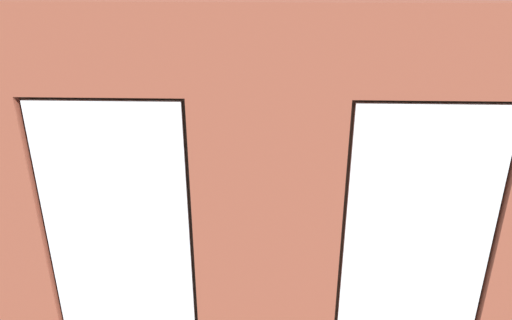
% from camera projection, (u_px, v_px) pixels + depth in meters
% --- Properties ---
extents(ground_plane, '(6.94, 6.13, 0.10)m').
position_uv_depth(ground_plane, '(268.00, 225.00, 6.61)').
color(ground_plane, brown).
extents(brick_wall_with_windows, '(6.34, 0.30, 3.09)m').
position_uv_depth(brick_wall_with_windows, '(267.00, 231.00, 3.52)').
color(brick_wall_with_windows, brown).
rests_on(brick_wall_with_windows, ground_plane).
extents(white_wall_right, '(0.10, 5.13, 3.09)m').
position_uv_depth(white_wall_right, '(5.00, 113.00, 5.87)').
color(white_wall_right, white).
rests_on(white_wall_right, ground_plane).
extents(couch_by_window, '(1.90, 0.87, 0.80)m').
position_uv_depth(couch_by_window, '(231.00, 304.00, 4.61)').
color(couch_by_window, black).
rests_on(couch_by_window, ground_plane).
extents(couch_left, '(0.88, 1.99, 0.80)m').
position_uv_depth(couch_left, '(478.00, 227.00, 5.85)').
color(couch_left, black).
rests_on(couch_left, ground_plane).
extents(coffee_table, '(1.53, 0.74, 0.41)m').
position_uv_depth(coffee_table, '(233.00, 183.00, 6.83)').
color(coffee_table, tan).
rests_on(coffee_table, ground_plane).
extents(cup_ceramic, '(0.09, 0.09, 0.11)m').
position_uv_depth(cup_ceramic, '(219.00, 173.00, 6.87)').
color(cup_ceramic, silver).
rests_on(cup_ceramic, coffee_table).
extents(candle_jar, '(0.08, 0.08, 0.09)m').
position_uv_depth(candle_jar, '(233.00, 177.00, 6.79)').
color(candle_jar, '#B7333D').
rests_on(candle_jar, coffee_table).
extents(remote_black, '(0.16, 0.15, 0.02)m').
position_uv_depth(remote_black, '(241.00, 183.00, 6.70)').
color(remote_black, black).
rests_on(remote_black, coffee_table).
extents(media_console, '(1.25, 0.42, 0.57)m').
position_uv_depth(media_console, '(65.00, 186.00, 6.92)').
color(media_console, black).
rests_on(media_console, ground_plane).
extents(tv_flatscreen, '(1.08, 0.20, 0.75)m').
position_uv_depth(tv_flatscreen, '(58.00, 142.00, 6.65)').
color(tv_flatscreen, black).
rests_on(tv_flatscreen, media_console).
extents(papasan_chair, '(1.15, 1.15, 0.71)m').
position_uv_depth(papasan_chair, '(273.00, 139.00, 8.09)').
color(papasan_chair, olive).
rests_on(papasan_chair, ground_plane).
extents(potted_plant_mid_room_small, '(0.39, 0.39, 0.70)m').
position_uv_depth(potted_plant_mid_room_small, '(308.00, 155.00, 7.41)').
color(potted_plant_mid_room_small, beige).
rests_on(potted_plant_mid_room_small, ground_plane).
extents(potted_plant_near_tv, '(0.77, 0.69, 1.35)m').
position_uv_depth(potted_plant_near_tv, '(72.00, 199.00, 5.77)').
color(potted_plant_near_tv, '#47423D').
rests_on(potted_plant_near_tv, ground_plane).
extents(potted_plant_beside_window_right, '(0.41, 0.41, 0.78)m').
position_uv_depth(potted_plant_beside_window_right, '(15.00, 293.00, 4.51)').
color(potted_plant_beside_window_right, beige).
rests_on(potted_plant_beside_window_right, ground_plane).
extents(potted_plant_foreground_right, '(0.55, 0.55, 0.83)m').
position_uv_depth(potted_plant_foreground_right, '(118.00, 127.00, 8.27)').
color(potted_plant_foreground_right, '#47423D').
rests_on(potted_plant_foreground_right, ground_plane).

